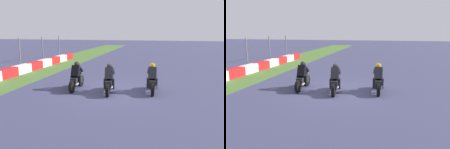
# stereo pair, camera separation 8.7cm
# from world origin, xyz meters

# --- Properties ---
(ground_plane) EXTENTS (120.00, 120.00, 0.00)m
(ground_plane) POSITION_xyz_m (0.00, 0.00, 0.00)
(ground_plane) COLOR #3B3C5B
(rider_lane_a) EXTENTS (2.04, 0.56, 1.51)m
(rider_lane_a) POSITION_xyz_m (0.31, -2.01, 0.62)
(rider_lane_a) COLOR black
(rider_lane_a) RESTS_ON ground_plane
(rider_lane_b) EXTENTS (2.04, 0.57, 1.51)m
(rider_lane_b) POSITION_xyz_m (-0.28, 0.11, 0.62)
(rider_lane_b) COLOR black
(rider_lane_b) RESTS_ON ground_plane
(rider_lane_c) EXTENTS (2.04, 0.55, 1.51)m
(rider_lane_c) POSITION_xyz_m (-0.00, 2.01, 0.62)
(rider_lane_c) COLOR black
(rider_lane_c) RESTS_ON ground_plane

